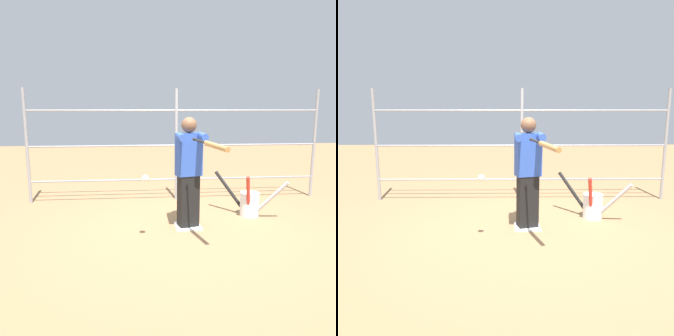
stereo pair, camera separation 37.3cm
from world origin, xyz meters
TOP-DOWN VIEW (x-y plane):
  - ground_plane at (0.00, 0.00)m, footprint 24.00×24.00m
  - home_plate at (0.00, 0.00)m, footprint 0.40×0.40m
  - fence_backstop at (0.00, -1.60)m, footprint 5.83×0.06m
  - batter at (0.00, 0.02)m, footprint 0.43×0.65m
  - baseball_bat_swinging at (-0.14, 1.00)m, footprint 0.29×0.91m
  - softball_in_flight at (0.68, 0.57)m, footprint 0.10×0.10m
  - bat_bucket at (-1.14, -0.43)m, footprint 1.08×0.83m

SIDE VIEW (x-z plane):
  - ground_plane at x=0.00m, z-range 0.00..0.00m
  - home_plate at x=0.00m, z-range 0.00..0.02m
  - bat_bucket at x=-1.14m, z-range -0.14..0.61m
  - softball_in_flight at x=0.68m, z-range 0.87..0.96m
  - batter at x=0.00m, z-range 0.07..1.78m
  - fence_backstop at x=0.00m, z-range 0.00..2.23m
  - baseball_bat_swinging at x=-0.14m, z-range 1.35..1.45m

